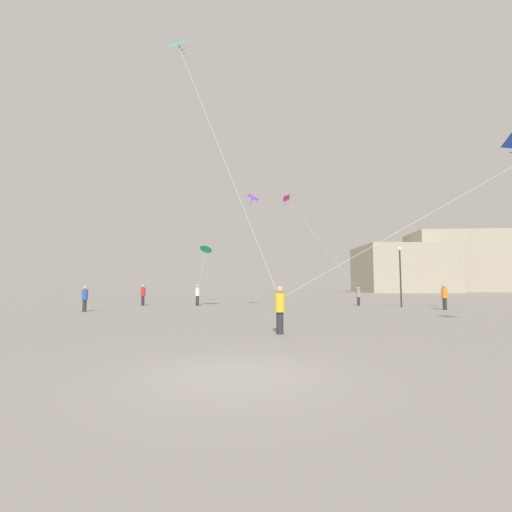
# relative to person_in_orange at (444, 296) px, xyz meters

# --- Properties ---
(ground_plane) EXTENTS (300.00, 300.00, 0.00)m
(ground_plane) POSITION_rel_person_in_orange_xyz_m (-13.86, -19.14, -1.02)
(ground_plane) COLOR gray
(person_in_orange) EXTENTS (0.40, 0.40, 1.86)m
(person_in_orange) POSITION_rel_person_in_orange_xyz_m (0.00, 0.00, 0.00)
(person_in_orange) COLOR #2D2D33
(person_in_orange) RESTS_ON ground_plane
(person_in_grey) EXTENTS (0.36, 0.36, 1.63)m
(person_in_grey) POSITION_rel_person_in_orange_xyz_m (-4.86, 5.25, -0.12)
(person_in_grey) COLOR #2D2D33
(person_in_grey) RESTS_ON ground_plane
(person_in_white) EXTENTS (0.40, 0.40, 1.86)m
(person_in_white) POSITION_rel_person_in_orange_xyz_m (-19.00, 4.77, 0.00)
(person_in_white) COLOR #2D2D33
(person_in_white) RESTS_ON ground_plane
(person_in_red) EXTENTS (0.40, 0.40, 1.85)m
(person_in_red) POSITION_rel_person_in_orange_xyz_m (-23.84, 4.93, -0.00)
(person_in_red) COLOR #2D2D33
(person_in_red) RESTS_ON ground_plane
(person_in_blue) EXTENTS (0.38, 0.38, 1.74)m
(person_in_blue) POSITION_rel_person_in_orange_xyz_m (-25.43, -2.24, -0.06)
(person_in_blue) COLOR #2D2D33
(person_in_blue) RESTS_ON ground_plane
(person_in_yellow) EXTENTS (0.39, 0.39, 1.77)m
(person_in_yellow) POSITION_rel_person_in_orange_xyz_m (-12.67, -13.09, -0.05)
(person_in_yellow) COLOR #2D2D33
(person_in_yellow) RESTS_ON ground_plane
(kite_cyan_delta) EXTENTS (6.28, 6.14, 14.39)m
(kite_cyan_delta) POSITION_rel_person_in_orange_xyz_m (-17.95, -7.72, 14.02)
(kite_cyan_delta) COLOR #1EB2C6
(kite_magenta_delta) EXTENTS (6.25, 9.87, 10.89)m
(kite_magenta_delta) POSITION_rel_person_in_orange_xyz_m (-10.38, 14.16, 10.55)
(kite_magenta_delta) COLOR #D12899
(kite_emerald_diamond) EXTENTS (1.74, 8.08, 4.87)m
(kite_emerald_diamond) POSITION_rel_person_in_orange_xyz_m (-19.43, 11.97, 4.70)
(kite_emerald_diamond) COLOR green
(kite_violet_delta) EXTENTS (5.58, 4.16, 7.74)m
(kite_violet_delta) POSITION_rel_person_in_orange_xyz_m (-14.14, 1.34, 7.56)
(kite_violet_delta) COLOR purple
(building_left_hall) EXTENTS (21.09, 18.72, 11.33)m
(building_left_hall) POSITION_rel_person_in_orange_xyz_m (21.14, 62.20, 4.65)
(building_left_hall) COLOR #B2A893
(building_left_hall) RESTS_ON ground_plane
(building_centre_hall) EXTENTS (24.20, 16.20, 15.91)m
(building_centre_hall) POSITION_rel_person_in_orange_xyz_m (39.14, 70.47, 6.94)
(building_centre_hall) COLOR #B2A893
(building_centre_hall) RESTS_ON ground_plane
(lamppost_east) EXTENTS (0.36, 0.36, 4.94)m
(lamppost_east) POSITION_rel_person_in_orange_xyz_m (-2.04, 2.88, 2.30)
(lamppost_east) COLOR #2D2D30
(lamppost_east) RESTS_ON ground_plane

